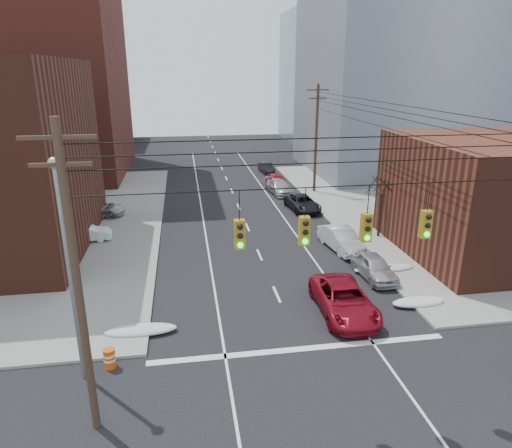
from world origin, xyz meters
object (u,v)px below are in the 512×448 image
object	(u,v)px
parked_car_f	(266,168)
lot_car_b	(97,209)
parked_car_c	(303,203)
parked_car_b	(341,239)
lot_car_a	(85,233)
parked_car_a	(374,267)
lot_car_d	(48,216)
parked_car_e	(277,181)
lot_car_c	(12,227)
red_pickup	(344,300)
parked_car_d	(279,187)
construction_barrel	(110,358)

from	to	relation	value
parked_car_f	lot_car_b	distance (m)	23.94
parked_car_c	lot_car_b	size ratio (longest dim) A/B	1.06
parked_car_b	lot_car_a	distance (m)	18.87
parked_car_a	parked_car_c	world-z (taller)	parked_car_a
parked_car_c	lot_car_d	xyz separation A→B (m)	(-21.82, -1.07, 0.16)
parked_car_a	parked_car_e	bearing A→B (deg)	91.06
parked_car_b	lot_car_c	size ratio (longest dim) A/B	0.92
parked_car_a	lot_car_c	size ratio (longest dim) A/B	0.82
red_pickup	lot_car_c	bearing A→B (deg)	146.00
parked_car_e	red_pickup	bearing A→B (deg)	-94.90
parked_car_d	parked_car_f	distance (m)	10.39
parked_car_f	lot_car_a	bearing A→B (deg)	-134.35
red_pickup	parked_car_e	world-z (taller)	red_pickup
parked_car_d	lot_car_c	distance (m)	24.93
red_pickup	parked_car_a	size ratio (longest dim) A/B	1.34
lot_car_c	lot_car_d	bearing A→B (deg)	-32.39
lot_car_c	parked_car_f	bearing A→B (deg)	-45.62
red_pickup	lot_car_b	distance (m)	24.77
construction_barrel	parked_car_e	bearing A→B (deg)	65.77
parked_car_c	lot_car_b	distance (m)	18.24
parked_car_c	parked_car_e	distance (m)	8.56
parked_car_e	lot_car_b	xyz separation A→B (m)	(-17.55, -7.88, 0.02)
red_pickup	parked_car_c	bearing A→B (deg)	83.13
parked_car_b	lot_car_a	bearing A→B (deg)	159.07
lot_car_d	parked_car_a	bearing A→B (deg)	-98.56
red_pickup	lot_car_a	size ratio (longest dim) A/B	1.49
parked_car_f	lot_car_c	distance (m)	30.96
parked_car_d	lot_car_a	distance (m)	20.88
red_pickup	parked_car_d	xyz separation A→B (m)	(1.74, 24.79, -0.09)
parked_car_a	lot_car_c	world-z (taller)	lot_car_c
parked_car_a	construction_barrel	world-z (taller)	parked_car_a
parked_car_b	lot_car_c	bearing A→B (deg)	157.82
lot_car_a	lot_car_b	size ratio (longest dim) A/B	0.82
lot_car_b	construction_barrel	distance (m)	22.46
parked_car_d	lot_car_d	distance (m)	22.19
lot_car_b	construction_barrel	bearing A→B (deg)	-164.73
parked_car_c	construction_barrel	xyz separation A→B (m)	(-14.16, -21.43, -0.23)
parked_car_e	lot_car_d	bearing A→B (deg)	-156.41
red_pickup	parked_car_f	xyz separation A→B (m)	(2.24, 35.16, -0.17)
parked_car_a	lot_car_b	size ratio (longest dim) A/B	0.91
parked_car_b	lot_car_d	world-z (taller)	parked_car_b
parked_car_c	parked_car_f	world-z (taller)	parked_car_c
parked_car_b	parked_car_f	distance (m)	26.42
parked_car_b	parked_car_f	xyz separation A→B (m)	(-0.65, 26.41, -0.16)
red_pickup	parked_car_d	size ratio (longest dim) A/B	1.17
parked_car_f	construction_barrel	size ratio (longest dim) A/B	4.19
parked_car_a	lot_car_c	distance (m)	26.81
lot_car_c	lot_car_b	bearing A→B (deg)	-48.17
lot_car_a	lot_car_d	bearing A→B (deg)	33.30
lot_car_b	parked_car_b	bearing A→B (deg)	-114.65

